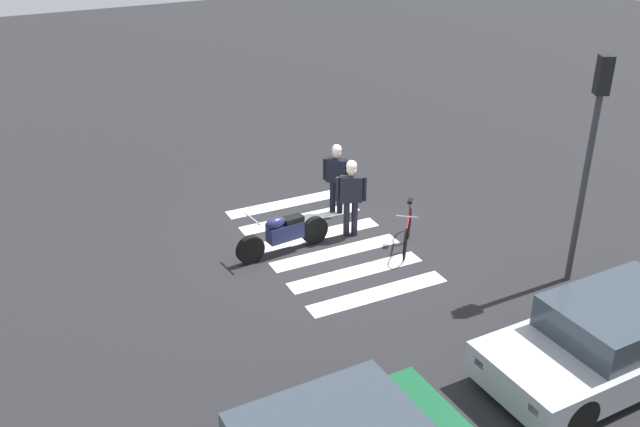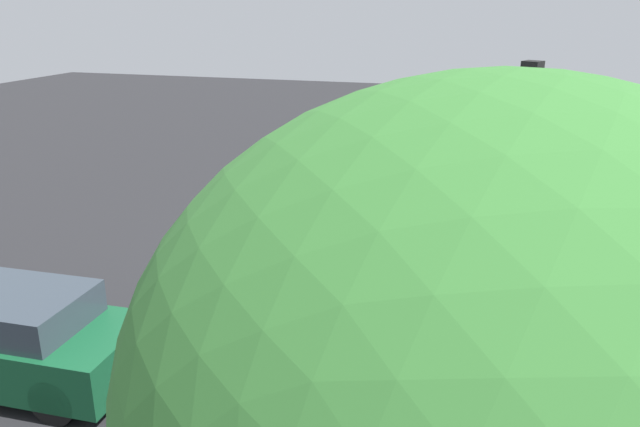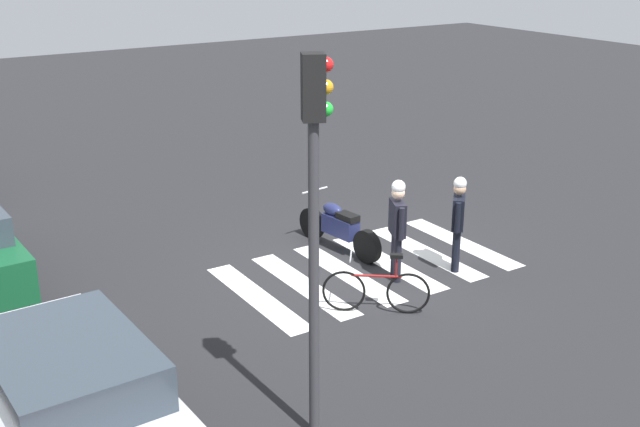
% 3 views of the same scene
% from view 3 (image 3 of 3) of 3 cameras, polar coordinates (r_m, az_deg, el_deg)
% --- Properties ---
extents(ground_plane, '(60.00, 60.00, 0.00)m').
position_cam_3_polar(ground_plane, '(14.22, 3.45, -3.95)').
color(ground_plane, '#232326').
extents(police_motorcycle, '(2.21, 0.62, 1.03)m').
position_cam_3_polar(police_motorcycle, '(14.83, 1.38, -1.01)').
color(police_motorcycle, black).
rests_on(police_motorcycle, ground_plane).
extents(leaning_bicycle, '(1.07, 1.38, 1.01)m').
position_cam_3_polar(leaning_bicycle, '(12.47, 4.11, -5.56)').
color(leaning_bicycle, black).
rests_on(leaning_bicycle, ground_plane).
extents(officer_on_foot, '(0.63, 0.38, 1.80)m').
position_cam_3_polar(officer_on_foot, '(13.41, 5.61, -0.68)').
color(officer_on_foot, black).
rests_on(officer_on_foot, ground_plane).
extents(officer_by_motorcycle, '(0.50, 0.48, 1.73)m').
position_cam_3_polar(officer_by_motorcycle, '(13.97, 9.96, -0.28)').
color(officer_by_motorcycle, black).
rests_on(officer_by_motorcycle, ground_plane).
extents(crosswalk_stripes, '(2.95, 4.95, 0.01)m').
position_cam_3_polar(crosswalk_stripes, '(14.22, 3.45, -3.94)').
color(crosswalk_stripes, silver).
rests_on(crosswalk_stripes, ground_plane).
extents(car_silver_sedan, '(4.40, 2.02, 1.32)m').
position_cam_3_polar(car_silver_sedan, '(9.89, -17.84, -12.09)').
color(car_silver_sedan, black).
rests_on(car_silver_sedan, ground_plane).
extents(traffic_light_pole, '(0.32, 0.36, 4.54)m').
position_cam_3_polar(traffic_light_pole, '(8.46, -0.37, 1.36)').
color(traffic_light_pole, '#38383D').
rests_on(traffic_light_pole, ground_plane).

